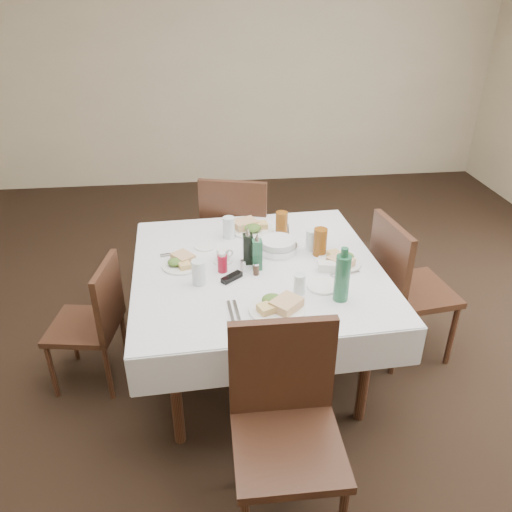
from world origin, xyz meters
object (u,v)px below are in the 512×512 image
at_px(chair_west, 96,317).
at_px(chair_north, 237,231).
at_px(water_s, 300,284).
at_px(ketchup_bottle, 222,263).
at_px(dining_table, 257,277).
at_px(oil_cruet_green, 257,253).
at_px(chair_east, 402,282).
at_px(water_e, 312,240).
at_px(green_bottle, 342,277).
at_px(bread_basket, 278,246).
at_px(water_w, 199,272).
at_px(chair_south, 285,416).
at_px(coffee_mug, 223,256).
at_px(water_n, 229,227).
at_px(oil_cruet_dark, 248,248).

bearing_deg(chair_west, chair_north, 43.18).
height_order(water_s, ketchup_bottle, ketchup_bottle).
xyz_separation_m(dining_table, oil_cruet_green, (-0.00, -0.03, 0.17)).
relative_size(chair_east, water_e, 7.41).
relative_size(oil_cruet_green, green_bottle, 0.77).
bearing_deg(bread_basket, chair_north, 106.15).
distance_m(chair_west, water_w, 0.74).
xyz_separation_m(chair_south, bread_basket, (0.13, 1.11, 0.24)).
xyz_separation_m(water_s, oil_cruet_green, (-0.19, 0.28, 0.04)).
relative_size(water_s, coffee_mug, 0.90).
relative_size(water_n, water_e, 1.07).
height_order(chair_west, oil_cruet_green, oil_cruet_green).
distance_m(chair_north, water_e, 0.84).
xyz_separation_m(bread_basket, oil_cruet_green, (-0.15, -0.19, 0.06)).
distance_m(water_e, water_w, 0.75).
bearing_deg(green_bottle, chair_south, -123.78).
distance_m(water_n, oil_cruet_dark, 0.35).
distance_m(water_n, bread_basket, 0.36).
height_order(chair_south, water_w, chair_south).
distance_m(chair_north, water_s, 1.21).
distance_m(water_s, coffee_mug, 0.54).
xyz_separation_m(chair_north, chair_west, (-0.90, -0.84, -0.11)).
xyz_separation_m(dining_table, bread_basket, (0.14, 0.16, 0.11)).
bearing_deg(oil_cruet_green, chair_west, 177.56).
height_order(chair_east, chair_west, chair_east).
xyz_separation_m(water_w, oil_cruet_dark, (0.28, 0.19, 0.03)).
bearing_deg(dining_table, water_w, -155.48).
xyz_separation_m(chair_north, water_n, (-0.08, -0.47, 0.26)).
xyz_separation_m(chair_west, oil_cruet_dark, (0.90, 0.03, 0.39)).
relative_size(chair_west, green_bottle, 2.77).
relative_size(chair_south, water_s, 8.82).
distance_m(dining_table, green_bottle, 0.58).
xyz_separation_m(water_n, bread_basket, (0.28, -0.22, -0.03)).
relative_size(dining_table, water_w, 10.64).
bearing_deg(green_bottle, ketchup_bottle, 149.39).
bearing_deg(chair_west, water_e, 6.46).
bearing_deg(chair_west, oil_cruet_green, -2.44).
xyz_separation_m(chair_north, bread_basket, (0.20, -0.69, 0.22)).
bearing_deg(coffee_mug, dining_table, -20.56).
xyz_separation_m(dining_table, ketchup_bottle, (-0.20, -0.04, 0.13)).
xyz_separation_m(chair_north, oil_cruet_dark, (0.01, -0.81, 0.29)).
relative_size(dining_table, chair_north, 1.47).
relative_size(water_n, oil_cruet_green, 0.61).
distance_m(chair_north, oil_cruet_dark, 0.86).
bearing_deg(water_w, green_bottle, -17.94).
distance_m(dining_table, oil_cruet_green, 0.18).
bearing_deg(chair_west, water_s, -15.63).
relative_size(bread_basket, oil_cruet_green, 1.04).
bearing_deg(water_e, chair_south, -106.96).
height_order(chair_south, water_e, chair_south).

